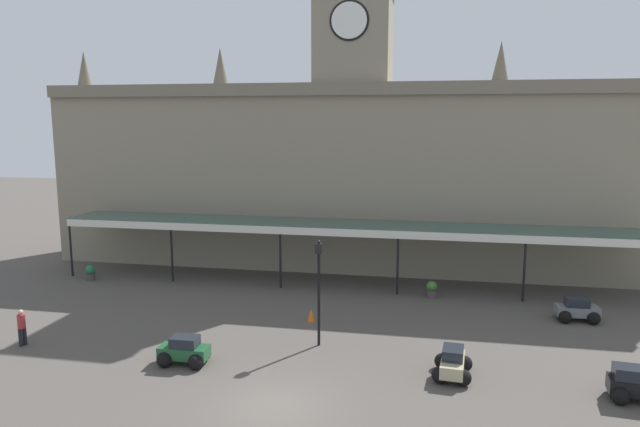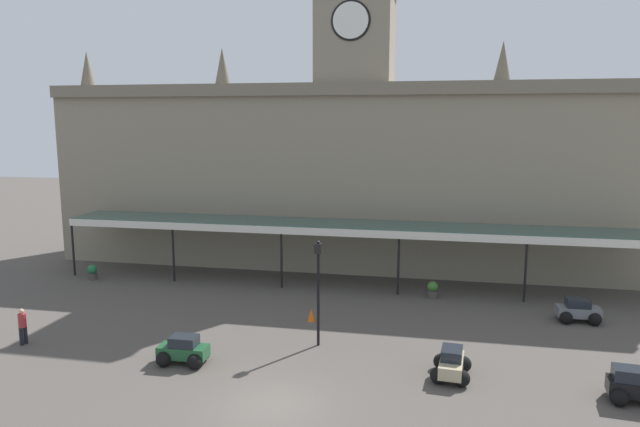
{
  "view_description": "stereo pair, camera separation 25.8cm",
  "coord_description": "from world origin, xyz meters",
  "px_view_note": "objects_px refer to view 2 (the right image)",
  "views": [
    {
      "loc": [
        5.23,
        -18.52,
        10.07
      ],
      "look_at": [
        0.0,
        8.57,
        5.55
      ],
      "focal_mm": 32.45,
      "sensor_mm": 36.0,
      "label": 1
    },
    {
      "loc": [
        5.49,
        -18.47,
        10.07
      ],
      "look_at": [
        0.0,
        8.57,
        5.55
      ],
      "focal_mm": 32.45,
      "sensor_mm": 36.0,
      "label": 2
    }
  ],
  "objects_px": {
    "car_black_estate": "(640,388)",
    "traffic_cone": "(311,315)",
    "pedestrian_crossing_forecourt": "(23,325)",
    "victorian_lamppost": "(318,281)",
    "planter_by_canopy": "(92,272)",
    "car_grey_sedan": "(578,312)",
    "car_beige_sedan": "(451,365)",
    "planter_forecourt_centre": "(433,289)",
    "car_green_sedan": "(183,352)"
  },
  "relations": [
    {
      "from": "car_beige_sedan",
      "to": "planter_forecourt_centre",
      "type": "xyz_separation_m",
      "value": [
        -0.83,
        10.33,
        -0.01
      ]
    },
    {
      "from": "car_beige_sedan",
      "to": "planter_forecourt_centre",
      "type": "distance_m",
      "value": 10.36
    },
    {
      "from": "traffic_cone",
      "to": "car_grey_sedan",
      "type": "bearing_deg",
      "value": 11.11
    },
    {
      "from": "car_green_sedan",
      "to": "victorian_lamppost",
      "type": "distance_m",
      "value": 6.44
    },
    {
      "from": "planter_forecourt_centre",
      "to": "car_black_estate",
      "type": "bearing_deg",
      "value": -56.34
    },
    {
      "from": "car_beige_sedan",
      "to": "planter_forecourt_centre",
      "type": "bearing_deg",
      "value": 94.58
    },
    {
      "from": "victorian_lamppost",
      "to": "planter_by_canopy",
      "type": "xyz_separation_m",
      "value": [
        -16.23,
        7.72,
        -2.51
      ]
    },
    {
      "from": "victorian_lamppost",
      "to": "planter_by_canopy",
      "type": "relative_size",
      "value": 5.02
    },
    {
      "from": "car_green_sedan",
      "to": "victorian_lamppost",
      "type": "xyz_separation_m",
      "value": [
        5.1,
        3.03,
        2.5
      ]
    },
    {
      "from": "pedestrian_crossing_forecourt",
      "to": "car_grey_sedan",
      "type": "bearing_deg",
      "value": 17.89
    },
    {
      "from": "pedestrian_crossing_forecourt",
      "to": "traffic_cone",
      "type": "bearing_deg",
      "value": 24.72
    },
    {
      "from": "pedestrian_crossing_forecourt",
      "to": "planter_by_canopy",
      "type": "relative_size",
      "value": 1.74
    },
    {
      "from": "car_black_estate",
      "to": "pedestrian_crossing_forecourt",
      "type": "relative_size",
      "value": 1.39
    },
    {
      "from": "victorian_lamppost",
      "to": "traffic_cone",
      "type": "bearing_deg",
      "value": 108.21
    },
    {
      "from": "car_black_estate",
      "to": "traffic_cone",
      "type": "distance_m",
      "value": 14.64
    },
    {
      "from": "car_grey_sedan",
      "to": "planter_by_canopy",
      "type": "xyz_separation_m",
      "value": [
        -28.4,
        2.13,
        -0.01
      ]
    },
    {
      "from": "car_grey_sedan",
      "to": "victorian_lamppost",
      "type": "xyz_separation_m",
      "value": [
        -12.17,
        -5.59,
        2.5
      ]
    },
    {
      "from": "traffic_cone",
      "to": "car_beige_sedan",
      "type": "bearing_deg",
      "value": -37.36
    },
    {
      "from": "pedestrian_crossing_forecourt",
      "to": "traffic_cone",
      "type": "distance_m",
      "value": 13.31
    },
    {
      "from": "car_green_sedan",
      "to": "pedestrian_crossing_forecourt",
      "type": "bearing_deg",
      "value": 176.55
    },
    {
      "from": "traffic_cone",
      "to": "planter_forecourt_centre",
      "type": "distance_m",
      "value": 7.87
    },
    {
      "from": "traffic_cone",
      "to": "planter_forecourt_centre",
      "type": "bearing_deg",
      "value": 40.82
    },
    {
      "from": "pedestrian_crossing_forecourt",
      "to": "car_beige_sedan",
      "type": "bearing_deg",
      "value": 1.16
    },
    {
      "from": "car_black_estate",
      "to": "car_green_sedan",
      "type": "bearing_deg",
      "value": -179.78
    },
    {
      "from": "planter_by_canopy",
      "to": "pedestrian_crossing_forecourt",
      "type": "bearing_deg",
      "value": -72.91
    },
    {
      "from": "car_black_estate",
      "to": "victorian_lamppost",
      "type": "distance_m",
      "value": 12.95
    },
    {
      "from": "planter_forecourt_centre",
      "to": "planter_by_canopy",
      "type": "height_order",
      "value": "same"
    },
    {
      "from": "car_green_sedan",
      "to": "pedestrian_crossing_forecourt",
      "type": "distance_m",
      "value": 7.99
    },
    {
      "from": "car_green_sedan",
      "to": "traffic_cone",
      "type": "height_order",
      "value": "car_green_sedan"
    },
    {
      "from": "car_black_estate",
      "to": "pedestrian_crossing_forecourt",
      "type": "distance_m",
      "value": 25.45
    },
    {
      "from": "car_green_sedan",
      "to": "car_beige_sedan",
      "type": "xyz_separation_m",
      "value": [
        10.9,
        0.86,
        0.0
      ]
    },
    {
      "from": "car_beige_sedan",
      "to": "planter_by_canopy",
      "type": "relative_size",
      "value": 2.21
    },
    {
      "from": "car_black_estate",
      "to": "pedestrian_crossing_forecourt",
      "type": "bearing_deg",
      "value": 179.07
    },
    {
      "from": "car_beige_sedan",
      "to": "pedestrian_crossing_forecourt",
      "type": "xyz_separation_m",
      "value": [
        -18.86,
        -0.38,
        0.41
      ]
    },
    {
      "from": "victorian_lamppost",
      "to": "planter_forecourt_centre",
      "type": "bearing_deg",
      "value": 58.65
    },
    {
      "from": "traffic_cone",
      "to": "victorian_lamppost",
      "type": "bearing_deg",
      "value": -71.79
    },
    {
      "from": "car_grey_sedan",
      "to": "pedestrian_crossing_forecourt",
      "type": "distance_m",
      "value": 26.52
    },
    {
      "from": "car_black_estate",
      "to": "planter_forecourt_centre",
      "type": "xyz_separation_m",
      "value": [
        -7.4,
        11.12,
        -0.07
      ]
    },
    {
      "from": "pedestrian_crossing_forecourt",
      "to": "planter_forecourt_centre",
      "type": "bearing_deg",
      "value": 30.69
    },
    {
      "from": "car_black_estate",
      "to": "car_beige_sedan",
      "type": "xyz_separation_m",
      "value": [
        -6.58,
        0.79,
        -0.06
      ]
    },
    {
      "from": "planter_forecourt_centre",
      "to": "traffic_cone",
      "type": "bearing_deg",
      "value": -139.18
    },
    {
      "from": "car_beige_sedan",
      "to": "pedestrian_crossing_forecourt",
      "type": "relative_size",
      "value": 1.27
    },
    {
      "from": "car_green_sedan",
      "to": "planter_forecourt_centre",
      "type": "xyz_separation_m",
      "value": [
        10.07,
        11.19,
        -0.01
      ]
    },
    {
      "from": "car_black_estate",
      "to": "pedestrian_crossing_forecourt",
      "type": "xyz_separation_m",
      "value": [
        -25.44,
        0.41,
        0.34
      ]
    },
    {
      "from": "victorian_lamppost",
      "to": "car_black_estate",
      "type": "bearing_deg",
      "value": -13.48
    },
    {
      "from": "pedestrian_crossing_forecourt",
      "to": "planter_by_canopy",
      "type": "distance_m",
      "value": 10.76
    },
    {
      "from": "car_grey_sedan",
      "to": "planter_by_canopy",
      "type": "distance_m",
      "value": 28.48
    },
    {
      "from": "pedestrian_crossing_forecourt",
      "to": "planter_forecourt_centre",
      "type": "xyz_separation_m",
      "value": [
        18.04,
        10.71,
        -0.42
      ]
    },
    {
      "from": "car_green_sedan",
      "to": "car_black_estate",
      "type": "bearing_deg",
      "value": 0.22
    },
    {
      "from": "car_green_sedan",
      "to": "victorian_lamppost",
      "type": "relative_size",
      "value": 0.43
    }
  ]
}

